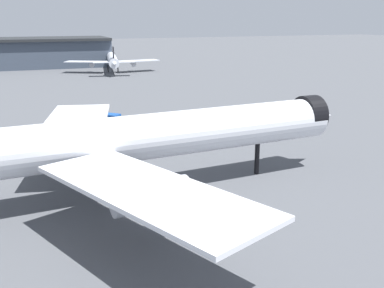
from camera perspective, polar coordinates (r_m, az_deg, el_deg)
ground at (r=57.41m, az=-4.16°, el=-7.12°), size 900.00×900.00×0.00m
airliner_near_gate at (r=57.21m, az=-7.41°, el=0.59°), size 64.31×58.73×16.90m
airliner_far_taxiway at (r=197.83m, az=-10.02°, el=10.44°), size 39.09×43.37×11.37m
service_truck_front at (r=95.64m, az=-10.56°, el=2.95°), size 5.44×5.59×3.00m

